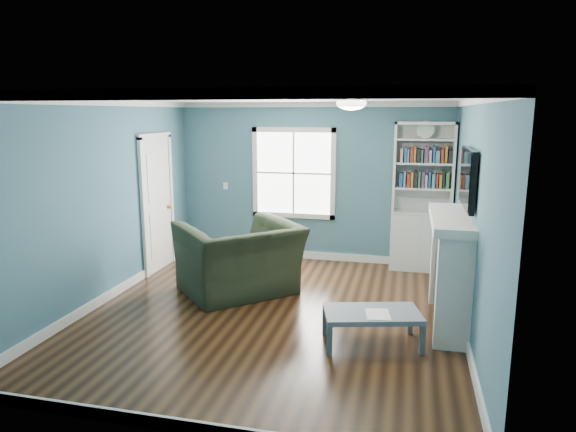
# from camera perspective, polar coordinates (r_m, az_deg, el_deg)

# --- Properties ---
(floor) EXTENTS (5.00, 5.00, 0.00)m
(floor) POSITION_cam_1_polar(r_m,az_deg,el_deg) (6.45, -1.73, -10.78)
(floor) COLOR black
(floor) RESTS_ON ground
(room_walls) EXTENTS (5.00, 5.00, 5.00)m
(room_walls) POSITION_cam_1_polar(r_m,az_deg,el_deg) (6.03, -1.82, 3.27)
(room_walls) COLOR #3A6677
(room_walls) RESTS_ON ground
(trim) EXTENTS (4.50, 5.00, 2.60)m
(trim) POSITION_cam_1_polar(r_m,az_deg,el_deg) (6.09, -1.80, 0.05)
(trim) COLOR white
(trim) RESTS_ON ground
(window) EXTENTS (1.40, 0.06, 1.50)m
(window) POSITION_cam_1_polar(r_m,az_deg,el_deg) (8.51, 0.63, 4.78)
(window) COLOR white
(window) RESTS_ON room_walls
(bookshelf) EXTENTS (0.90, 0.35, 2.31)m
(bookshelf) POSITION_cam_1_polar(r_m,az_deg,el_deg) (8.20, 14.57, 0.43)
(bookshelf) COLOR silver
(bookshelf) RESTS_ON ground
(fireplace) EXTENTS (0.44, 1.58, 1.30)m
(fireplace) POSITION_cam_1_polar(r_m,az_deg,el_deg) (6.25, 17.59, -5.88)
(fireplace) COLOR black
(fireplace) RESTS_ON ground
(tv) EXTENTS (0.06, 1.10, 0.65)m
(tv) POSITION_cam_1_polar(r_m,az_deg,el_deg) (6.03, 19.36, 4.01)
(tv) COLOR black
(tv) RESTS_ON fireplace
(door) EXTENTS (0.12, 0.98, 2.17)m
(door) POSITION_cam_1_polar(r_m,az_deg,el_deg) (8.22, -14.30, 1.52)
(door) COLOR silver
(door) RESTS_ON ground
(ceiling_fixture) EXTENTS (0.38, 0.38, 0.15)m
(ceiling_fixture) POSITION_cam_1_polar(r_m,az_deg,el_deg) (5.90, 7.06, 12.43)
(ceiling_fixture) COLOR white
(ceiling_fixture) RESTS_ON room_walls
(light_switch) EXTENTS (0.08, 0.01, 0.12)m
(light_switch) POSITION_cam_1_polar(r_m,az_deg,el_deg) (8.88, -6.96, 3.35)
(light_switch) COLOR white
(light_switch) RESTS_ON room_walls
(recliner) EXTENTS (1.74, 1.72, 1.29)m
(recliner) POSITION_cam_1_polar(r_m,az_deg,el_deg) (7.00, -5.46, -3.44)
(recliner) COLOR black
(recliner) RESTS_ON ground
(coffee_table) EXTENTS (1.11, 0.79, 0.37)m
(coffee_table) POSITION_cam_1_polar(r_m,az_deg,el_deg) (5.62, 9.33, -10.87)
(coffee_table) COLOR #495358
(coffee_table) RESTS_ON ground
(paper_sheet) EXTENTS (0.29, 0.35, 0.00)m
(paper_sheet) POSITION_cam_1_polar(r_m,az_deg,el_deg) (5.54, 9.95, -10.69)
(paper_sheet) COLOR white
(paper_sheet) RESTS_ON coffee_table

